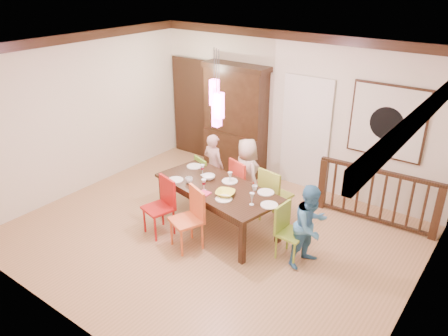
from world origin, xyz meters
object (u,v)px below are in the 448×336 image
Objects in this scene: chair_far_left at (209,174)px; person_far_mid at (247,174)px; dining_table at (217,191)px; chair_end_right at (292,230)px; balustrade at (377,195)px; person_far_left at (214,166)px; person_end_right at (310,226)px; china_hutch at (236,119)px.

person_far_mid reaches higher than chair_far_left.
dining_table is 2.65× the size of chair_end_right.
dining_table is 2.64m from balustrade.
chair_far_left is at bearing 82.06° from person_far_left.
balustrade is at bearing -158.31° from person_far_left.
dining_table is 1.80× the size of person_end_right.
person_far_mid reaches higher than person_end_right.
china_hutch is 1.79× the size of person_end_right.
chair_far_left is 0.37× the size of china_hutch.
person_far_mid is (1.08, -1.19, -0.47)m from china_hutch.
person_far_left is at bearing -73.52° from china_hutch.
chair_end_right is 0.70× the size of person_far_left.
dining_table is at bearing 117.13° from person_far_mid.
dining_table is at bearing -62.06° from china_hutch.
chair_far_left is 2.26m from chair_end_right.
person_end_right reaches higher than chair_end_right.
person_end_right is (1.64, -0.00, -0.04)m from dining_table.
balustrade is at bearing -16.17° from chair_end_right.
balustrade is (0.64, 1.73, 0.01)m from chair_end_right.
balustrade is 2.88m from person_far_left.
person_far_left is (-2.75, -0.85, 0.11)m from balustrade.
person_end_right is (1.64, -0.84, -0.02)m from person_far_mid.
dining_table is at bearing -143.68° from balustrade.
chair_far_left is at bearing -75.97° from china_hutch.
balustrade is (2.02, 1.69, -0.17)m from dining_table.
china_hutch is 3.18m from balustrade.
china_hutch reaches higher than chair_end_right.
china_hutch reaches higher than person_far_mid.
chair_end_right is 2.29m from person_far_left.
person_far_left reaches higher than balustrade.
china_hutch is at bearing 170.14° from balustrade.
china_hutch is (-1.08, 2.03, 0.45)m from dining_table.
chair_end_right is 1.85m from balustrade.
chair_far_left is 0.98× the size of chair_end_right.
dining_table is 0.84m from person_far_mid.
chair_far_left is at bearing 147.12° from dining_table.
balustrade is at bearing -130.22° from person_far_mid.
person_end_right reaches higher than balustrade.
person_far_left is (-2.11, 0.88, 0.12)m from chair_end_right.
person_far_left is 0.98× the size of person_end_right.
person_far_left is at bearing -82.78° from chair_far_left.
dining_table is 1.13× the size of balustrade.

